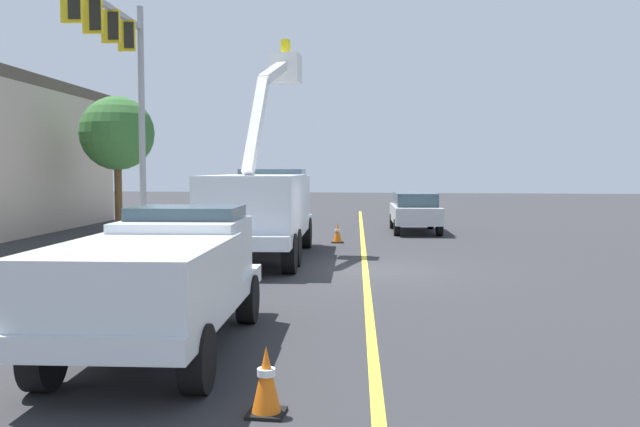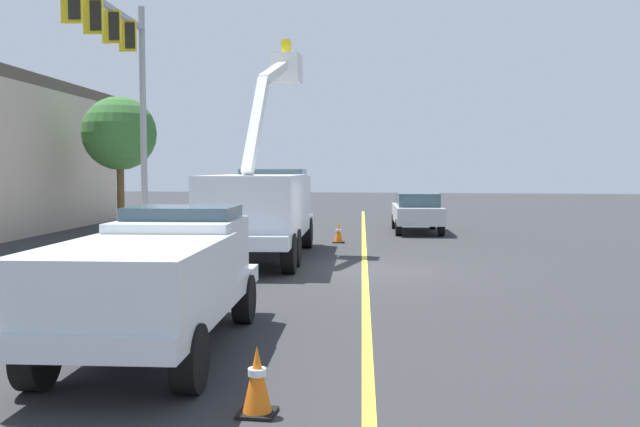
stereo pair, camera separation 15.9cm
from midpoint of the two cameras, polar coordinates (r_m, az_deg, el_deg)
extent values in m
plane|color=#2D2D30|center=(17.93, 4.09, -4.83)|extent=(120.00, 120.00, 0.00)
cube|color=#9E9E99|center=(19.88, -22.17, -4.08)|extent=(60.08, 9.04, 0.12)
cube|color=yellow|center=(17.93, 4.09, -4.82)|extent=(49.81, 4.71, 0.01)
cube|color=white|center=(20.06, -4.78, -1.33)|extent=(8.39, 3.24, 0.36)
cube|color=white|center=(22.60, -3.83, 1.21)|extent=(2.83, 2.58, 1.60)
cube|color=#384C56|center=(22.78, -3.77, 2.99)|extent=(1.99, 2.26, 0.64)
cube|color=white|center=(19.04, -5.22, 0.57)|extent=(5.45, 2.97, 1.80)
cube|color=white|center=(18.37, -5.25, 7.54)|extent=(1.87, 0.36, 2.79)
cube|color=white|center=(20.57, -3.57, 12.02)|extent=(2.69, 0.40, 1.11)
cube|color=white|center=(21.86, -2.68, 12.25)|extent=(0.90, 0.90, 0.90)
cube|color=yellow|center=(21.95, -2.68, 13.80)|extent=(0.36, 0.24, 0.60)
cylinder|color=black|center=(23.10, -6.50, -1.62)|extent=(1.07, 0.43, 1.04)
cylinder|color=black|center=(22.81, -0.93, -1.66)|extent=(1.07, 0.43, 1.04)
cylinder|color=black|center=(18.86, -8.82, -2.85)|extent=(1.07, 0.43, 1.04)
cylinder|color=black|center=(18.51, -1.99, -2.93)|extent=(1.07, 0.43, 1.04)
cylinder|color=black|center=(17.59, -9.73, -3.33)|extent=(1.07, 0.43, 1.04)
cylinder|color=black|center=(17.21, -2.41, -3.43)|extent=(1.07, 0.43, 1.04)
cube|color=silver|center=(10.21, -13.17, -7.21)|extent=(5.77, 2.60, 0.30)
cube|color=silver|center=(11.29, -11.41, -3.31)|extent=(2.18, 2.11, 1.10)
cube|color=#384C56|center=(11.44, -11.18, -0.80)|extent=(1.50, 1.88, 0.56)
cube|color=silver|center=(9.19, -15.02, -5.92)|extent=(3.54, 2.40, 1.10)
cylinder|color=black|center=(12.28, -14.90, -6.95)|extent=(0.86, 0.38, 0.84)
cylinder|color=black|center=(11.82, -6.11, -7.26)|extent=(0.86, 0.38, 0.84)
cylinder|color=black|center=(8.94, -22.56, -11.14)|extent=(0.86, 0.38, 0.84)
cylinder|color=black|center=(8.30, -10.49, -12.07)|extent=(0.86, 0.38, 0.84)
cube|color=silver|center=(28.88, 8.39, -0.02)|extent=(4.95, 2.33, 0.70)
cube|color=#384C56|center=(29.00, 8.38, 1.18)|extent=(3.59, 1.98, 0.60)
cylinder|color=black|center=(27.39, 10.45, -1.19)|extent=(0.70, 0.30, 0.68)
cylinder|color=black|center=(27.23, 6.88, -1.18)|extent=(0.70, 0.30, 0.68)
cylinder|color=black|center=(30.62, 9.72, -0.67)|extent=(0.70, 0.30, 0.68)
cylinder|color=black|center=(30.48, 6.53, -0.66)|extent=(0.70, 0.30, 0.68)
cube|color=black|center=(7.64, -4.75, -16.58)|extent=(0.40, 0.40, 0.04)
cone|color=orange|center=(7.52, -4.76, -13.84)|extent=(0.32, 0.32, 0.73)
cylinder|color=white|center=(7.50, -4.77, -13.31)|extent=(0.20, 0.20, 0.08)
cube|color=black|center=(24.48, 1.78, -2.47)|extent=(0.40, 0.40, 0.04)
cone|color=orange|center=(24.45, 1.78, -1.61)|extent=(0.32, 0.32, 0.70)
cylinder|color=white|center=(24.44, 1.78, -1.45)|extent=(0.20, 0.20, 0.08)
cylinder|color=gray|center=(24.48, -14.65, 7.13)|extent=(0.22, 0.22, 8.33)
cube|color=gray|center=(21.99, -17.51, 16.54)|extent=(6.36, 0.74, 0.16)
cube|color=gold|center=(23.50, -15.88, 14.36)|extent=(0.17, 0.57, 1.00)
cube|color=black|center=(23.47, -15.64, 14.38)|extent=(0.23, 0.34, 0.84)
cube|color=gold|center=(22.19, -17.14, 14.97)|extent=(0.17, 0.57, 1.00)
cube|color=black|center=(22.16, -16.89, 15.00)|extent=(0.23, 0.34, 0.84)
cube|color=gold|center=(20.90, -18.57, 15.66)|extent=(0.17, 0.57, 1.00)
cube|color=black|center=(20.86, -18.30, 15.69)|extent=(0.23, 0.34, 0.84)
cube|color=gold|center=(19.62, -20.19, 16.43)|extent=(0.17, 0.57, 1.00)
cube|color=black|center=(19.58, -19.91, 16.46)|extent=(0.23, 0.34, 0.84)
cylinder|color=brown|center=(30.25, -16.49, 1.51)|extent=(0.32, 0.32, 3.13)
sphere|color=#33662D|center=(30.27, -16.58, 6.57)|extent=(3.17, 3.17, 3.17)
camera|label=1|loc=(0.08, -89.77, 0.02)|focal=37.53mm
camera|label=2|loc=(0.08, 90.23, -0.02)|focal=37.53mm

